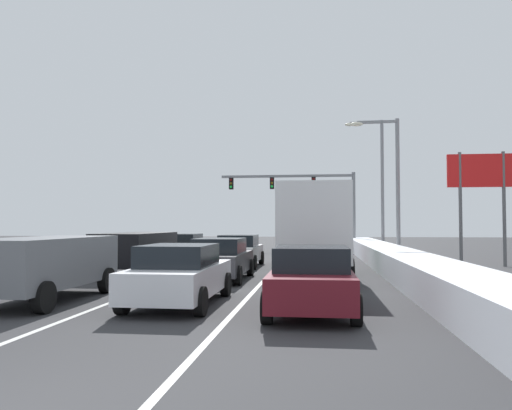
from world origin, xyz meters
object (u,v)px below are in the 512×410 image
Objects in this scene: suv_black_left_lane_second at (137,249)px; traffic_light_gantry at (306,191)px; sedan_silver_center_lane_third at (239,251)px; street_lamp_right_mid at (377,175)px; sedan_maroon_right_lane_nearest at (312,279)px; sedan_tan_left_lane_third at (184,248)px; roadside_sign_right at (482,183)px; sedan_red_right_lane_third at (309,248)px; sedan_charcoal_center_lane_second at (220,259)px; sedan_white_center_lane_nearest at (180,274)px; box_truck_right_lane_second at (314,227)px; suv_gray_left_lane_nearest at (45,262)px; street_lamp_right_near at (391,175)px.

traffic_light_gantry is at bearing 73.30° from suv_black_left_lane_second.
street_lamp_right_mid is at bearing 56.21° from sedan_silver_center_lane_third.
sedan_silver_center_lane_third is at bearing 106.73° from sedan_maroon_right_lane_nearest.
roadside_sign_right is at bearing -3.14° from sedan_tan_left_lane_third.
sedan_charcoal_center_lane_second is (-3.10, -8.20, 0.00)m from sedan_red_right_lane_third.
suv_black_left_lane_second is at bearing 118.08° from sedan_white_center_lane_nearest.
box_truck_right_lane_second is 7.24m from sedan_white_center_lane_nearest.
box_truck_right_lane_second is 1.31× the size of roadside_sign_right.
sedan_maroon_right_lane_nearest is 15.70m from sedan_tan_left_lane_third.
box_truck_right_lane_second is 6.06m from sedan_silver_center_lane_third.
suv_gray_left_lane_nearest is (-3.45, -11.01, 0.25)m from sedan_silver_center_lane_third.
sedan_red_right_lane_third is 8.76m from sedan_charcoal_center_lane_second.
sedan_maroon_right_lane_nearest is 14.37m from sedan_red_right_lane_third.
sedan_tan_left_lane_third is (-6.92, 7.17, -1.14)m from box_truck_right_lane_second.
traffic_light_gantry reaches higher than sedan_maroon_right_lane_nearest.
sedan_charcoal_center_lane_second is at bearing -21.91° from suv_black_left_lane_second.
sedan_white_center_lane_nearest is 0.41× the size of traffic_light_gantry.
sedan_charcoal_center_lane_second is 0.82× the size of roadside_sign_right.
street_lamp_right_near reaches higher than sedan_charcoal_center_lane_second.
street_lamp_right_near is at bearing 75.51° from sedan_maroon_right_lane_nearest.
sedan_tan_left_lane_third is (-3.53, 7.95, 0.00)m from sedan_charcoal_center_lane_second.
traffic_light_gantry is (2.83, 17.18, 3.97)m from sedan_silver_center_lane_third.
box_truck_right_lane_second is 10.03m from sedan_tan_left_lane_third.
sedan_charcoal_center_lane_second is 0.57× the size of street_lamp_right_near.
sedan_silver_center_lane_third is 1.00× the size of sedan_tan_left_lane_third.
traffic_light_gantry reaches higher than sedan_tan_left_lane_third.
street_lamp_right_mid reaches higher than street_lamp_right_near.
box_truck_right_lane_second is 0.92× the size of street_lamp_right_near.
sedan_red_right_lane_third is 11.28m from street_lamp_right_mid.
suv_black_left_lane_second is at bearing -159.53° from roadside_sign_right.
sedan_maroon_right_lane_nearest is 7.04m from box_truck_right_lane_second.
street_lamp_right_mid is (7.90, 11.80, 4.70)m from sedan_silver_center_lane_third.
sedan_white_center_lane_nearest is at bearing -131.83° from roadside_sign_right.
street_lamp_right_near is at bearing -91.24° from street_lamp_right_mid.
roadside_sign_right is at bearing 20.47° from suv_black_left_lane_second.
roadside_sign_right reaches higher than sedan_charcoal_center_lane_second.
sedan_charcoal_center_lane_second is 0.92× the size of suv_gray_left_lane_nearest.
suv_black_left_lane_second reaches higher than sedan_charcoal_center_lane_second.
suv_gray_left_lane_nearest is (-6.97, 0.71, 0.25)m from sedan_maroon_right_lane_nearest.
sedan_maroon_right_lane_nearest is 12.23m from sedan_silver_center_lane_third.
sedan_tan_left_lane_third is (-3.57, 13.49, 0.00)m from sedan_white_center_lane_nearest.
box_truck_right_lane_second is at bearing -87.73° from sedan_red_right_lane_third.
traffic_light_gantry is (-0.73, 21.95, 2.84)m from box_truck_right_lane_second.
sedan_maroon_right_lane_nearest is 3.37m from sedan_white_center_lane_nearest.
suv_gray_left_lane_nearest reaches higher than sedan_charcoal_center_lane_second.
traffic_light_gantry is at bearing 133.29° from street_lamp_right_mid.
sedan_silver_center_lane_third is at bearing -172.22° from roadside_sign_right.
sedan_silver_center_lane_third is at bearing -140.95° from sedan_red_right_lane_third.
suv_black_left_lane_second reaches higher than sedan_maroon_right_lane_nearest.
sedan_maroon_right_lane_nearest is 0.49× the size of street_lamp_right_mid.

